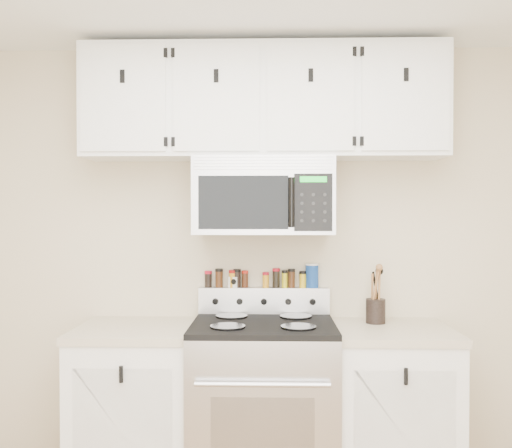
{
  "coord_description": "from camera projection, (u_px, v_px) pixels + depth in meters",
  "views": [
    {
      "loc": [
        0.04,
        -1.61,
        1.53
      ],
      "look_at": [
        -0.04,
        1.45,
        1.48
      ],
      "focal_mm": 40.0,
      "sensor_mm": 36.0,
      "label": 1
    }
  ],
  "objects": [
    {
      "name": "spice_jar_4",
      "position": [
        245.0,
        279.0,
        3.33
      ],
      "size": [
        0.04,
        0.04,
        0.1
      ],
      "color": "#3D1D0E",
      "rests_on": "range"
    },
    {
      "name": "range",
      "position": [
        263.0,
        408.0,
        3.06
      ],
      "size": [
        0.76,
        0.65,
        1.1
      ],
      "color": "#B7B7BA",
      "rests_on": "floor"
    },
    {
      "name": "spice_jar_6",
      "position": [
        276.0,
        278.0,
        3.33
      ],
      "size": [
        0.04,
        0.04,
        0.11
      ],
      "color": "black",
      "rests_on": "range"
    },
    {
      "name": "kitchen_timer",
      "position": [
        234.0,
        282.0,
        3.33
      ],
      "size": [
        0.07,
        0.06,
        0.06
      ],
      "primitive_type": "cube",
      "rotation": [
        0.0,
        0.0,
        -0.33
      ],
      "color": "silver",
      "rests_on": "range"
    },
    {
      "name": "spice_jar_0",
      "position": [
        208.0,
        279.0,
        3.34
      ],
      "size": [
        0.04,
        0.04,
        0.1
      ],
      "color": "black",
      "rests_on": "range"
    },
    {
      "name": "upper_cabinets",
      "position": [
        264.0,
        103.0,
        3.18
      ],
      "size": [
        2.0,
        0.35,
        0.62
      ],
      "color": "white",
      "rests_on": "back_wall"
    },
    {
      "name": "spice_jar_3",
      "position": [
        237.0,
        278.0,
        3.33
      ],
      "size": [
        0.04,
        0.04,
        0.11
      ],
      "color": "black",
      "rests_on": "range"
    },
    {
      "name": "base_cabinet_right",
      "position": [
        392.0,
        412.0,
        3.06
      ],
      "size": [
        0.64,
        0.62,
        0.92
      ],
      "color": "white",
      "rests_on": "floor"
    },
    {
      "name": "spice_jar_1",
      "position": [
        219.0,
        278.0,
        3.34
      ],
      "size": [
        0.05,
        0.05,
        0.11
      ],
      "color": "#422310",
      "rests_on": "range"
    },
    {
      "name": "spice_jar_2",
      "position": [
        233.0,
        279.0,
        3.33
      ],
      "size": [
        0.04,
        0.04,
        0.1
      ],
      "color": "orange",
      "rests_on": "range"
    },
    {
      "name": "spice_jar_5",
      "position": [
        266.0,
        280.0,
        3.33
      ],
      "size": [
        0.04,
        0.04,
        0.09
      ],
      "color": "orange",
      "rests_on": "range"
    },
    {
      "name": "spice_jar_7",
      "position": [
        285.0,
        279.0,
        3.33
      ],
      "size": [
        0.03,
        0.03,
        0.1
      ],
      "color": "gold",
      "rests_on": "range"
    },
    {
      "name": "salt_canister",
      "position": [
        312.0,
        275.0,
        3.32
      ],
      "size": [
        0.08,
        0.08,
        0.14
      ],
      "color": "navy",
      "rests_on": "range"
    },
    {
      "name": "back_wall",
      "position": [
        264.0,
        261.0,
        3.36
      ],
      "size": [
        3.5,
        0.01,
        2.5
      ],
      "primitive_type": "cube",
      "color": "beige",
      "rests_on": "floor"
    },
    {
      "name": "microwave",
      "position": [
        264.0,
        196.0,
        3.16
      ],
      "size": [
        0.76,
        0.44,
        0.42
      ],
      "color": "#9E9EA3",
      "rests_on": "back_wall"
    },
    {
      "name": "utensil_crock",
      "position": [
        376.0,
        309.0,
        3.18
      ],
      "size": [
        0.11,
        0.11,
        0.31
      ],
      "color": "black",
      "rests_on": "base_cabinet_right"
    },
    {
      "name": "spice_jar_8",
      "position": [
        292.0,
        278.0,
        3.32
      ],
      "size": [
        0.04,
        0.04,
        0.11
      ],
      "color": "#41220F",
      "rests_on": "range"
    },
    {
      "name": "spice_jar_9",
      "position": [
        303.0,
        279.0,
        3.32
      ],
      "size": [
        0.04,
        0.04,
        0.1
      ],
      "color": "gold",
      "rests_on": "range"
    },
    {
      "name": "base_cabinet_left",
      "position": [
        137.0,
        410.0,
        3.1
      ],
      "size": [
        0.64,
        0.62,
        0.92
      ],
      "color": "white",
      "rests_on": "floor"
    }
  ]
}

